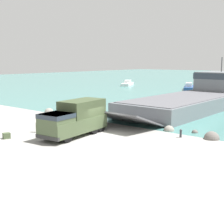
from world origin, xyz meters
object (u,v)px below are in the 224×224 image
at_px(moored_boat_a, 127,84).
at_px(cargo_crate, 7,136).
at_px(landing_craft, 202,95).
at_px(moored_boat_b, 189,87).
at_px(mooring_bollard, 181,133).
at_px(military_truck, 75,118).
at_px(soldier_on_ramp, 39,123).

xyz_separation_m(moored_boat_a, cargo_crate, (27.20, -55.19, -0.23)).
relative_size(landing_craft, moored_boat_b, 3.80).
height_order(moored_boat_a, mooring_bollard, moored_boat_a).
relative_size(moored_boat_a, mooring_bollard, 10.07).
relative_size(military_truck, cargo_crate, 12.03).
bearing_deg(moored_boat_a, military_truck, 97.30).
distance_m(landing_craft, cargo_crate, 30.32).
bearing_deg(moored_boat_a, cargo_crate, 91.87).
bearing_deg(cargo_crate, moored_boat_b, 98.76).
height_order(soldier_on_ramp, moored_boat_b, soldier_on_ramp).
relative_size(moored_boat_b, cargo_crate, 14.49).
bearing_deg(military_truck, moored_boat_b, -171.82).
bearing_deg(mooring_bollard, military_truck, -145.15).
bearing_deg(military_truck, mooring_bollard, 119.11).
relative_size(military_truck, moored_boat_b, 0.83).
xyz_separation_m(landing_craft, mooring_bollard, (6.41, -19.54, -1.35)).
height_order(military_truck, mooring_bollard, military_truck).
bearing_deg(soldier_on_ramp, cargo_crate, -26.74).
xyz_separation_m(military_truck, cargo_crate, (-3.94, -4.70, -1.37)).
bearing_deg(landing_craft, moored_boat_b, 120.57).
xyz_separation_m(landing_craft, cargo_crate, (-5.50, -29.78, -1.51)).
bearing_deg(cargo_crate, soldier_on_ramp, 85.50).
height_order(landing_craft, moored_boat_b, landing_craft).
distance_m(moored_boat_a, mooring_bollard, 59.58).
height_order(landing_craft, cargo_crate, landing_craft).
height_order(soldier_on_ramp, mooring_bollard, soldier_on_ramp).
xyz_separation_m(moored_boat_a, mooring_bollard, (39.11, -44.95, -0.06)).
distance_m(soldier_on_ramp, moored_boat_a, 58.65).
distance_m(moored_boat_a, cargo_crate, 61.53).
distance_m(landing_craft, moored_boat_b, 28.30).
bearing_deg(moored_boat_b, military_truck, -99.89).
distance_m(moored_boat_b, cargo_crate, 55.05).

